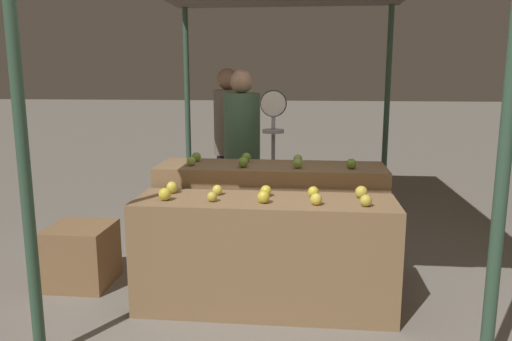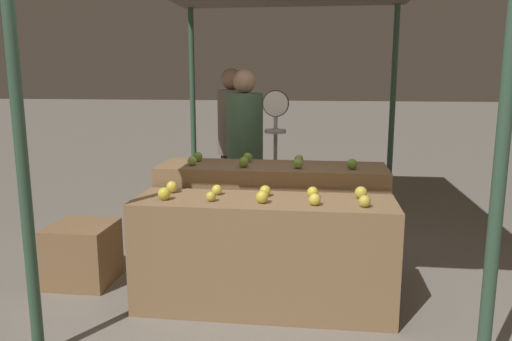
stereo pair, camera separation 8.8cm
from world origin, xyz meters
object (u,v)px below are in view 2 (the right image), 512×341
Objects in this scene: produce_scale at (275,138)px; person_customer_left at (232,134)px; wooden_crate_side at (83,254)px; person_vendor_at_scale at (245,144)px.

person_customer_left is at bearing 123.35° from produce_scale.
person_customer_left is 3.58× the size of wooden_crate_side.
wooden_crate_side is (-0.94, -1.76, -0.79)m from person_customer_left.
produce_scale is 0.89× the size of person_vendor_at_scale.
wooden_crate_side is (-1.16, -1.24, -0.76)m from person_vendor_at_scale.
person_customer_left is at bearing 62.01° from wooden_crate_side.
person_customer_left is (-0.22, 0.52, 0.03)m from person_vendor_at_scale.
person_vendor_at_scale is (-0.34, 0.33, -0.10)m from produce_scale.
person_vendor_at_scale reaches higher than produce_scale.
produce_scale is 1.02m from person_customer_left.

